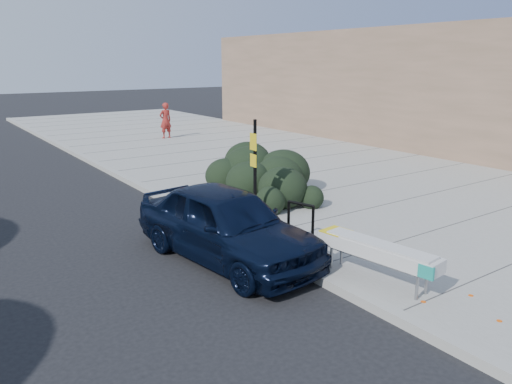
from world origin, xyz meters
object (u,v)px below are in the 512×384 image
Objects in this scene: bike_rack at (301,220)px; sign_post at (254,164)px; pedestrian at (165,120)px; bench at (377,251)px; sedan_navy at (226,224)px.

bike_rack is 0.39× the size of sign_post.
sign_post is 1.39× the size of pedestrian.
sign_post is (0.19, 3.87, 0.82)m from bench.
bench is at bearing -108.12° from bike_rack.
pedestrian is at bearing 68.55° from bench.
sedan_navy is (-1.58, -1.32, -0.77)m from sign_post.
pedestrian reaches higher than sedan_navy.
sign_post is (0.18, 1.87, 0.80)m from bike_rack.
pedestrian is at bearing 62.11° from sedan_navy.
bench is 2.91m from sedan_navy.
bench is at bearing 70.89° from pedestrian.
bike_rack is (0.00, 2.00, 0.02)m from bench.
bench is 1.34× the size of pedestrian.
bike_rack is 1.50m from sedan_navy.
pedestrian reaches higher than bench.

